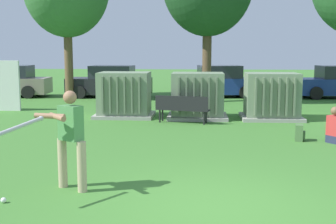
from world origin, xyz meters
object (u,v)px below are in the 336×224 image
at_px(transformer_west, 125,95).
at_px(parked_car_left_of_center, 110,83).
at_px(transformer_mid_west, 198,96).
at_px(park_bench, 182,107).
at_px(sports_ball, 3,200).
at_px(backpack, 300,133).
at_px(batter, 69,135).
at_px(transformer_mid_east, 271,97).
at_px(parked_car_leftmost, 9,82).
at_px(parked_car_right_of_center, 217,82).

xyz_separation_m(transformer_west, parked_car_left_of_center, (-1.84, 6.55, -0.04)).
xyz_separation_m(transformer_west, transformer_mid_west, (2.65, -0.16, 0.00)).
distance_m(transformer_mid_west, park_bench, 1.25).
relative_size(sports_ball, backpack, 0.20).
relative_size(park_bench, batter, 1.06).
relative_size(transformer_mid_east, parked_car_left_of_center, 0.49).
bearing_deg(transformer_west, sports_ball, -92.65).
distance_m(sports_ball, backpack, 7.85).
height_order(parked_car_leftmost, parked_car_left_of_center, same).
distance_m(transformer_mid_east, parked_car_left_of_center, 9.75).
bearing_deg(sports_ball, parked_car_right_of_center, 75.95).
bearing_deg(sports_ball, parked_car_leftmost, 113.23).
height_order(transformer_west, parked_car_right_of_center, same).
bearing_deg(transformer_mid_west, sports_ball, -108.77).
bearing_deg(parked_car_leftmost, parked_car_right_of_center, 3.15).
height_order(batter, parked_car_left_of_center, batter).
bearing_deg(parked_car_right_of_center, park_bench, -100.19).
height_order(sports_ball, backpack, backpack).
relative_size(sports_ball, parked_car_leftmost, 0.02).
bearing_deg(backpack, parked_car_left_of_center, 124.58).
relative_size(transformer_mid_west, parked_car_leftmost, 0.49).
bearing_deg(batter, parked_car_leftmost, 116.97).
relative_size(park_bench, parked_car_left_of_center, 0.43).
distance_m(backpack, parked_car_right_of_center, 11.12).
bearing_deg(transformer_mid_east, backpack, -87.58).
bearing_deg(transformer_west, parked_car_leftmost, 137.96).
relative_size(parked_car_leftmost, parked_car_right_of_center, 0.98).
relative_size(transformer_mid_east, backpack, 4.77).
xyz_separation_m(transformer_mid_west, parked_car_leftmost, (-9.78, 6.59, -0.04)).
relative_size(transformer_mid_east, parked_car_right_of_center, 0.48).
xyz_separation_m(transformer_mid_east, park_bench, (-3.09, -1.11, -0.25)).
xyz_separation_m(park_bench, parked_car_left_of_center, (-3.98, 7.83, 0.22)).
height_order(transformer_mid_west, parked_car_right_of_center, same).
xyz_separation_m(transformer_west, parked_car_right_of_center, (3.64, 7.03, -0.04)).
height_order(sports_ball, parked_car_left_of_center, parked_car_left_of_center).
relative_size(transformer_mid_west, backpack, 4.77).
xyz_separation_m(transformer_west, transformer_mid_east, (5.23, -0.17, 0.00)).
relative_size(batter, parked_car_leftmost, 0.40).
bearing_deg(batter, park_bench, 76.80).
bearing_deg(parked_car_left_of_center, transformer_mid_east, -43.55).
relative_size(transformer_mid_west, transformer_mid_east, 1.00).
height_order(batter, sports_ball, batter).
relative_size(transformer_mid_east, parked_car_leftmost, 0.49).
relative_size(backpack, parked_car_left_of_center, 0.10).
bearing_deg(park_bench, parked_car_left_of_center, 116.94).
distance_m(transformer_west, parked_car_left_of_center, 6.80).
bearing_deg(backpack, parked_car_leftmost, 140.38).
xyz_separation_m(transformer_mid_east, sports_ball, (-5.66, -9.03, -0.74)).
bearing_deg(park_bench, sports_ball, -107.97).
bearing_deg(parked_car_leftmost, backpack, -39.62).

